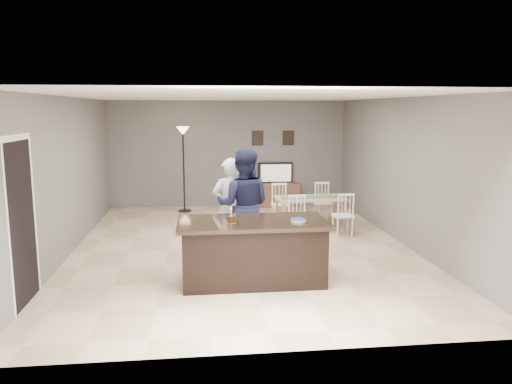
{
  "coord_description": "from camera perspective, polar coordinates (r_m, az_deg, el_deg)",
  "views": [
    {
      "loc": [
        -0.75,
        -8.76,
        2.49
      ],
      "look_at": [
        0.22,
        -0.3,
        1.07
      ],
      "focal_mm": 35.0,
      "sensor_mm": 36.0,
      "label": 1
    }
  ],
  "objects": [
    {
      "name": "kitchen_island",
      "position": [
        7.29,
        -0.37,
        -6.73
      ],
      "size": [
        2.15,
        1.1,
        0.9
      ],
      "color": "black",
      "rests_on": "floor"
    },
    {
      "name": "plate_stack",
      "position": [
        7.15,
        4.86,
        -3.24
      ],
      "size": [
        0.23,
        0.23,
        0.04
      ],
      "color": "white",
      "rests_on": "kitchen_island"
    },
    {
      "name": "tv_console",
      "position": [
        12.87,
        2.28,
        -0.33
      ],
      "size": [
        1.2,
        0.4,
        0.6
      ],
      "primitive_type": "cube",
      "color": "brown",
      "rests_on": "floor"
    },
    {
      "name": "birthday_cake",
      "position": [
        7.04,
        -2.87,
        -3.14
      ],
      "size": [
        0.14,
        0.14,
        0.22
      ],
      "color": "gold",
      "rests_on": "kitchen_island"
    },
    {
      "name": "woman",
      "position": [
        8.49,
        -3.0,
        -1.74
      ],
      "size": [
        0.68,
        0.52,
        1.68
      ],
      "primitive_type": "imported",
      "rotation": [
        0.0,
        0.0,
        3.36
      ],
      "color": "silver",
      "rests_on": "floor"
    },
    {
      "name": "television",
      "position": [
        12.85,
        2.25,
        2.2
      ],
      "size": [
        0.91,
        0.12,
        0.53
      ],
      "primitive_type": "imported",
      "rotation": [
        0.0,
        0.0,
        3.14
      ],
      "color": "black",
      "rests_on": "tv_console"
    },
    {
      "name": "floor",
      "position": [
        9.14,
        -1.59,
        -6.33
      ],
      "size": [
        8.0,
        8.0,
        0.0
      ],
      "primitive_type": "plane",
      "color": "#D2AB87",
      "rests_on": "ground"
    },
    {
      "name": "tv_screen_glow",
      "position": [
        12.77,
        2.3,
        2.19
      ],
      "size": [
        0.78,
        0.0,
        0.78
      ],
      "primitive_type": "plane",
      "rotation": [
        1.57,
        0.0,
        3.14
      ],
      "color": "orange",
      "rests_on": "tv_console"
    },
    {
      "name": "picture_frames",
      "position": [
        12.9,
        1.96,
        6.19
      ],
      "size": [
        1.1,
        0.02,
        0.38
      ],
      "color": "black",
      "rests_on": "room_shell"
    },
    {
      "name": "dining_table",
      "position": [
        10.44,
        6.22,
        -1.25
      ],
      "size": [
        1.47,
        1.68,
        0.87
      ],
      "rotation": [
        0.0,
        0.0,
        0.06
      ],
      "color": "tan",
      "rests_on": "floor"
    },
    {
      "name": "man",
      "position": [
        8.15,
        -1.42,
        -1.54
      ],
      "size": [
        1.05,
        0.9,
        1.86
      ],
      "primitive_type": "imported",
      "rotation": [
        0.0,
        0.0,
        2.91
      ],
      "color": "#171A33",
      "rests_on": "floor"
    },
    {
      "name": "room_shell",
      "position": [
        8.83,
        -1.64,
        4.2
      ],
      "size": [
        8.0,
        8.0,
        8.0
      ],
      "color": "slate",
      "rests_on": "floor"
    },
    {
      "name": "doorway",
      "position": [
        6.94,
        -25.24,
        -1.64
      ],
      "size": [
        0.0,
        2.1,
        2.65
      ],
      "color": "black",
      "rests_on": "floor"
    },
    {
      "name": "floor_lamp",
      "position": [
        12.18,
        -8.32,
        5.22
      ],
      "size": [
        0.31,
        0.31,
        2.07
      ],
      "color": "black",
      "rests_on": "floor"
    }
  ]
}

